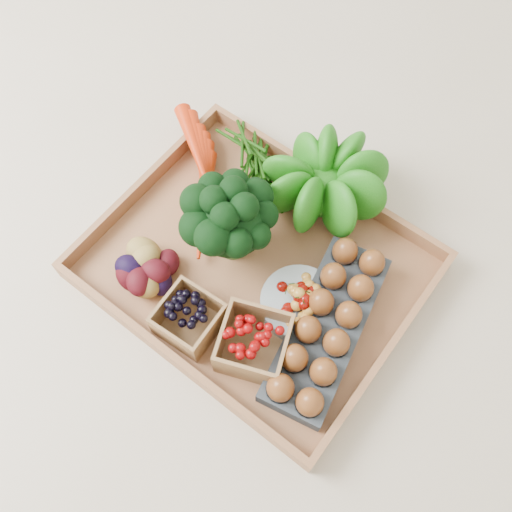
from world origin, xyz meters
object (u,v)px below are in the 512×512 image
Objects in this scene: broccoli at (231,231)px; cherry_bowl at (299,304)px; tray at (256,269)px; egg_carton at (326,328)px.

broccoli reaches higher than cherry_bowl.
broccoli is at bearing 175.11° from tray.
tray is at bearing 160.25° from egg_carton.
broccoli reaches higher than tray.
cherry_bowl reaches higher than tray.
egg_carton is (0.17, -0.03, 0.03)m from tray.
cherry_bowl is at bearing -7.77° from broccoli.
tray is 1.75× the size of egg_carton.
egg_carton is (0.22, -0.03, -0.05)m from broccoli.
tray is 0.11m from cherry_bowl.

